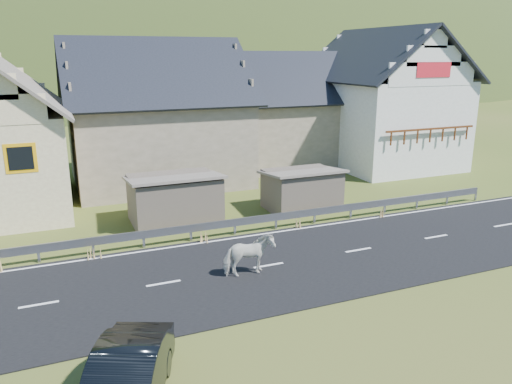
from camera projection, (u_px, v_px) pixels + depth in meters
name	position (u px, v px, depth m)	size (l,w,h in m)	color
ground	(269.00, 266.00, 18.81)	(160.00, 160.00, 0.00)	#3A5116
road	(269.00, 266.00, 18.81)	(60.00, 7.00, 0.04)	black
lane_markings	(269.00, 265.00, 18.80)	(60.00, 6.60, 0.01)	silver
guardrail	(235.00, 223.00, 21.94)	(28.10, 0.09, 0.75)	#93969B
shed_left	(174.00, 199.00, 23.57)	(4.30, 3.30, 2.40)	brown
shed_right	(302.00, 190.00, 25.55)	(3.80, 2.90, 2.20)	brown
house_stone_a	(155.00, 106.00, 30.56)	(10.80, 9.80, 8.90)	gray
house_stone_b	(288.00, 104.00, 36.14)	(9.80, 8.80, 8.10)	gray
house_white	(382.00, 93.00, 35.46)	(8.80, 10.80, 9.70)	white
mountain	(86.00, 131.00, 186.27)	(440.00, 280.00, 260.00)	#203B14
horse	(249.00, 255.00, 17.79)	(1.80, 0.82, 1.52)	beige
car	(125.00, 383.00, 11.01)	(1.50, 4.32, 1.42)	black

